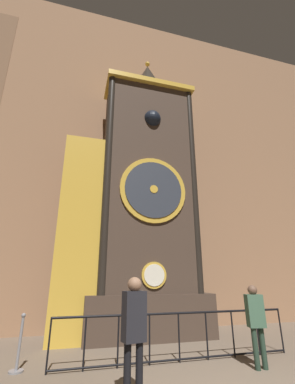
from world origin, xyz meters
name	(u,v)px	position (x,y,z in m)	size (l,w,h in m)	color
cathedral_back_wall	(148,150)	(-0.09, 6.56, 7.14)	(24.00, 0.32, 14.30)	#936B4C
clock_tower	(137,200)	(-0.87, 5.17, 4.38)	(4.94, 1.77, 10.67)	#423328
railing_fence	(179,334)	(-0.42, 2.73, 0.56)	(5.55, 0.05, 1.01)	black
visitor_near	(134,325)	(-1.87, 0.95, 1.08)	(0.38, 0.28, 1.77)	black
visitor_far	(256,317)	(0.99, 1.85, 0.96)	(0.38, 0.30, 1.61)	#213427
stanchion_post	(19,352)	(-3.75, 3.03, 0.35)	(0.28, 0.28, 1.06)	gray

